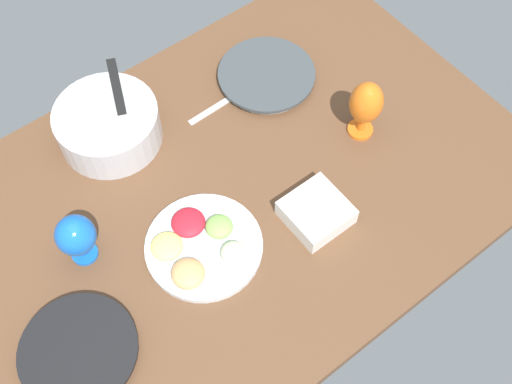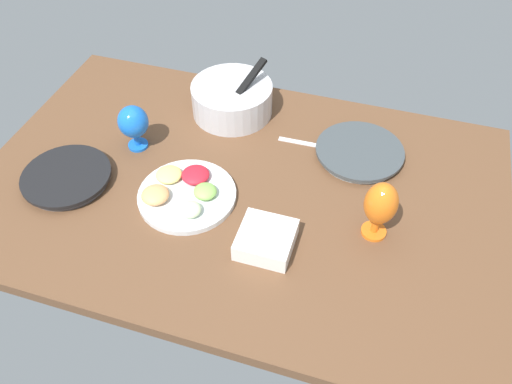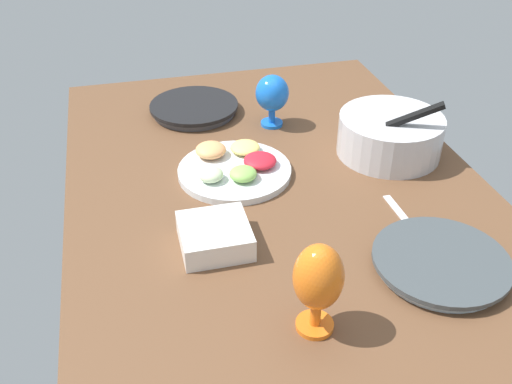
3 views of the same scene
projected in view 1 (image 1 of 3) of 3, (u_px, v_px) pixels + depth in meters
The scene contains 9 objects.
ground_plane at pixel (224, 199), 171.25cm from camera, with size 160.00×104.00×4.00cm, color brown.
dinner_plate_left at pixel (79, 351), 146.64cm from camera, with size 27.14×27.14×3.05cm.
dinner_plate_right at pixel (267, 76), 188.35cm from camera, with size 28.31×28.31×2.81cm.
mixing_bowl at pixel (108, 124), 173.86cm from camera, with size 27.93×27.93×18.08cm.
fruit_platter at pixel (201, 246), 159.96cm from camera, with size 29.32×29.32×5.30cm.
hurricane_glass_orange at pixel (366, 104), 170.14cm from camera, with size 9.04×9.04×18.87cm.
hurricane_glass_blue at pixel (76, 236), 152.39cm from camera, with size 9.72×9.72×15.60cm.
square_bowl_white at pixel (316, 212), 163.48cm from camera, with size 14.88×14.88×5.43cm.
fork_by_right_plate at pixel (215, 107), 183.94cm from camera, with size 18.00×1.80×0.60cm, color silver.
Camera 1 is at (-45.98, -73.35, 146.00)cm, focal length 45.63 mm.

